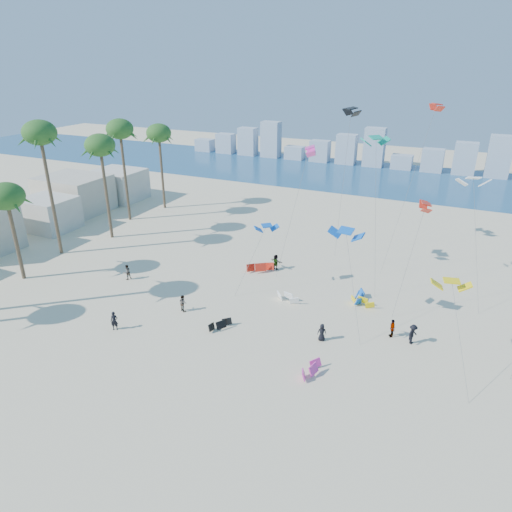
% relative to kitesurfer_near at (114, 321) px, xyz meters
% --- Properties ---
extents(ground, '(220.00, 220.00, 0.00)m').
position_rel_kitesurfer_near_xyz_m(ground, '(5.90, -5.00, -0.90)').
color(ground, beige).
rests_on(ground, ground).
extents(ocean, '(220.00, 220.00, 0.00)m').
position_rel_kitesurfer_near_xyz_m(ocean, '(5.90, 67.00, -0.89)').
color(ocean, navy).
rests_on(ocean, ground).
extents(kitesurfer_near, '(0.78, 0.69, 1.79)m').
position_rel_kitesurfer_near_xyz_m(kitesurfer_near, '(0.00, 0.00, 0.00)').
color(kitesurfer_near, black).
rests_on(kitesurfer_near, ground).
extents(kitesurfer_mid, '(0.99, 0.91, 1.65)m').
position_rel_kitesurfer_near_xyz_m(kitesurfer_mid, '(3.71, 5.43, -0.07)').
color(kitesurfer_mid, gray).
rests_on(kitesurfer_mid, ground).
extents(kitesurfers_far, '(39.62, 12.66, 1.83)m').
position_rel_kitesurfer_near_xyz_m(kitesurfers_far, '(14.84, 11.45, -0.03)').
color(kitesurfers_far, black).
rests_on(kitesurfers_far, ground).
extents(grounded_kites, '(15.38, 17.86, 1.02)m').
position_rel_kitesurfer_near_xyz_m(grounded_kites, '(13.26, 11.15, -0.46)').
color(grounded_kites, black).
rests_on(grounded_kites, ground).
extents(flying_kites, '(27.59, 26.36, 18.50)m').
position_rel_kitesurfer_near_xyz_m(flying_kites, '(19.85, 17.68, 11.17)').
color(flying_kites, blue).
rests_on(flying_kites, ground).
extents(palm_row, '(8.21, 44.80, 16.18)m').
position_rel_kitesurfer_near_xyz_m(palm_row, '(-16.78, 11.16, 11.22)').
color(palm_row, brown).
rests_on(palm_row, ground).
extents(beachfront_buildings, '(11.50, 43.00, 6.00)m').
position_rel_kitesurfer_near_xyz_m(beachfront_buildings, '(-27.79, 15.82, 1.78)').
color(beachfront_buildings, beige).
rests_on(beachfront_buildings, ground).
extents(distant_skyline, '(85.00, 3.00, 8.40)m').
position_rel_kitesurfer_near_xyz_m(distant_skyline, '(4.71, 77.00, 2.19)').
color(distant_skyline, '#9EADBF').
rests_on(distant_skyline, ground).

